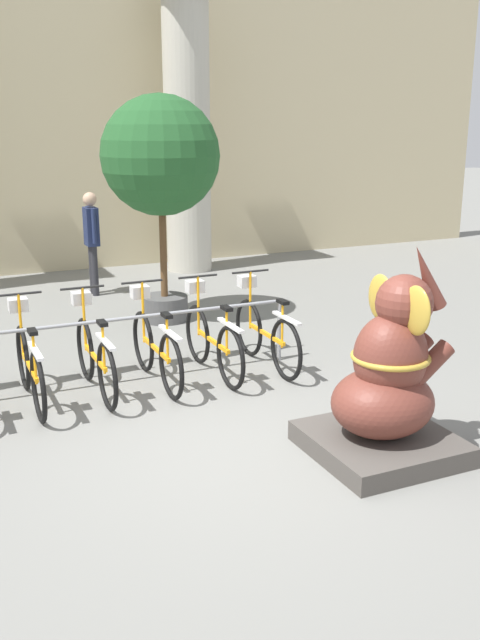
% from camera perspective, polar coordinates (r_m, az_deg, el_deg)
% --- Properties ---
extents(ground_plane, '(60.00, 60.00, 0.00)m').
position_cam_1_polar(ground_plane, '(6.56, -0.36, -9.96)').
color(ground_plane, slate).
extents(building_facade, '(20.00, 0.20, 6.00)m').
position_cam_1_polar(building_facade, '(14.20, -15.35, 15.79)').
color(building_facade, '#C6B78E').
rests_on(building_facade, ground_plane).
extents(column_right, '(1.08, 1.08, 5.16)m').
position_cam_1_polar(column_right, '(13.87, -4.25, 14.74)').
color(column_right, '#BCB7A8').
rests_on(column_right, ground_plane).
extents(bike_rack, '(4.01, 0.05, 0.77)m').
position_cam_1_polar(bike_rack, '(7.91, -9.46, -0.88)').
color(bike_rack, gray).
rests_on(bike_rack, ground_plane).
extents(bicycle_1, '(0.48, 1.69, 1.09)m').
position_cam_1_polar(bicycle_1, '(7.64, -16.50, -3.43)').
color(bicycle_1, black).
rests_on(bicycle_1, ground_plane).
extents(bicycle_2, '(0.48, 1.69, 1.09)m').
position_cam_1_polar(bicycle_2, '(7.77, -11.55, -2.78)').
color(bicycle_2, black).
rests_on(bicycle_2, ground_plane).
extents(bicycle_3, '(0.48, 1.69, 1.09)m').
position_cam_1_polar(bicycle_3, '(7.95, -6.79, -2.14)').
color(bicycle_3, black).
rests_on(bicycle_3, ground_plane).
extents(bicycle_4, '(0.48, 1.69, 1.09)m').
position_cam_1_polar(bicycle_4, '(8.17, -2.26, -1.54)').
color(bicycle_4, black).
rests_on(bicycle_4, ground_plane).
extents(bicycle_5, '(0.48, 1.69, 1.09)m').
position_cam_1_polar(bicycle_5, '(8.44, 2.03, -0.97)').
color(bicycle_5, black).
rests_on(bicycle_5, ground_plane).
extents(elephant_statue, '(1.20, 1.20, 1.87)m').
position_cam_1_polar(elephant_statue, '(6.31, 11.74, -5.16)').
color(elephant_statue, '#4C4742').
rests_on(elephant_statue, ground_plane).
extents(person_pedestrian, '(0.23, 0.47, 1.71)m').
position_cam_1_polar(person_pedestrian, '(12.12, -11.79, 6.77)').
color(person_pedestrian, '#28282D').
rests_on(person_pedestrian, ground_plane).
extents(potted_tree, '(1.67, 1.67, 3.21)m').
position_cam_1_polar(potted_tree, '(10.19, -6.37, 12.52)').
color(potted_tree, '#4C4C4C').
rests_on(potted_tree, ground_plane).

